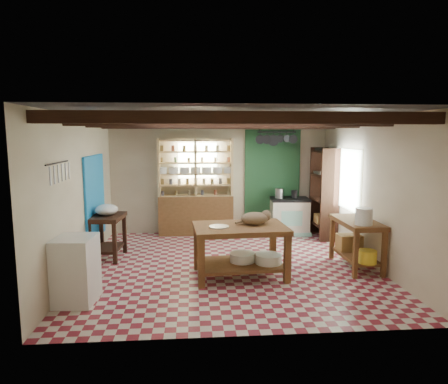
{
  "coord_description": "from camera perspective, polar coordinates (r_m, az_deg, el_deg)",
  "views": [
    {
      "loc": [
        -0.63,
        -6.74,
        2.27
      ],
      "look_at": [
        -0.06,
        0.3,
        1.26
      ],
      "focal_mm": 32.0,
      "sensor_mm": 36.0,
      "label": 1
    }
  ],
  "objects": [
    {
      "name": "wicker_basket",
      "position": [
        7.57,
        17.45,
        -6.87
      ],
      "size": [
        0.4,
        0.32,
        0.28
      ],
      "primitive_type": "cube",
      "rotation": [
        0.0,
        0.0,
        0.01
      ],
      "color": "#AD8246",
      "rests_on": "right_counter"
    },
    {
      "name": "window_right",
      "position": [
        8.38,
        17.2,
        1.79
      ],
      "size": [
        0.02,
        1.3,
        1.2
      ],
      "primitive_type": "cube",
      "color": "silver",
      "rests_on": "wall_right"
    },
    {
      "name": "wall_left",
      "position": [
        7.06,
        -19.92,
        -0.27
      ],
      "size": [
        0.04,
        5.0,
        2.6
      ],
      "primitive_type": "cube",
      "color": "beige",
      "rests_on": "floor"
    },
    {
      "name": "basin_large",
      "position": [
        6.61,
        2.63,
        -9.3
      ],
      "size": [
        0.44,
        0.44,
        0.14
      ],
      "primitive_type": "cylinder",
      "rotation": [
        0.0,
        0.0,
        0.07
      ],
      "color": "white",
      "rests_on": "work_table"
    },
    {
      "name": "ceiling",
      "position": [
        6.78,
        0.75,
        10.9
      ],
      "size": [
        5.0,
        5.0,
        0.02
      ],
      "primitive_type": "cube",
      "color": "#424246",
      "rests_on": "wall_back"
    },
    {
      "name": "floor",
      "position": [
        7.14,
        0.71,
        -10.51
      ],
      "size": [
        5.0,
        5.0,
        0.02
      ],
      "primitive_type": "cube",
      "color": "maroon",
      "rests_on": "ground"
    },
    {
      "name": "right_counter",
      "position": [
        7.29,
        18.37,
        -7.03
      ],
      "size": [
        0.59,
        1.17,
        0.83
      ],
      "primitive_type": "cube",
      "rotation": [
        0.0,
        0.0,
        0.01
      ],
      "color": "brown",
      "rests_on": "floor"
    },
    {
      "name": "white_cabinet",
      "position": [
        5.88,
        -20.39,
        -10.38
      ],
      "size": [
        0.55,
        0.64,
        0.91
      ],
      "primitive_type": "cube",
      "rotation": [
        0.0,
        0.0,
        -0.07
      ],
      "color": "white",
      "rests_on": "floor"
    },
    {
      "name": "ceiling_beams",
      "position": [
        6.77,
        0.74,
        9.89
      ],
      "size": [
        5.0,
        3.8,
        0.15
      ],
      "primitive_type": "cube",
      "color": "#341C12",
      "rests_on": "ceiling"
    },
    {
      "name": "utensil_rail",
      "position": [
        5.85,
        -22.65,
        2.68
      ],
      "size": [
        0.06,
        0.9,
        0.28
      ],
      "primitive_type": "cube",
      "color": "black",
      "rests_on": "wall_left"
    },
    {
      "name": "stove",
      "position": [
        9.35,
        9.34,
        -3.4
      ],
      "size": [
        0.89,
        0.63,
        0.84
      ],
      "primitive_type": "cube",
      "rotation": [
        0.0,
        0.0,
        -0.06
      ],
      "color": "beige",
      "rests_on": "floor"
    },
    {
      "name": "green_wall_patch",
      "position": [
        9.45,
        6.9,
        1.86
      ],
      "size": [
        1.3,
        0.04,
        2.3
      ],
      "primitive_type": "cube",
      "color": "#1C4727",
      "rests_on": "wall_back"
    },
    {
      "name": "yellow_tub",
      "position": [
        6.92,
        19.82,
        -8.68
      ],
      "size": [
        0.29,
        0.29,
        0.21
      ],
      "primitive_type": "cylinder",
      "rotation": [
        0.0,
        0.0,
        0.01
      ],
      "color": "gold",
      "rests_on": "right_counter"
    },
    {
      "name": "work_table",
      "position": [
        6.52,
        2.29,
        -8.41
      ],
      "size": [
        1.53,
        1.08,
        0.83
      ],
      "primitive_type": "cube",
      "rotation": [
        0.0,
        0.0,
        0.07
      ],
      "color": "brown",
      "rests_on": "floor"
    },
    {
      "name": "enamel_bowl",
      "position": [
        7.63,
        -16.42,
        -2.44
      ],
      "size": [
        0.45,
        0.45,
        0.21
      ],
      "primitive_type": "ellipsoid",
      "rotation": [
        0.0,
        0.0,
        -0.08
      ],
      "color": "white",
      "rests_on": "prep_table"
    },
    {
      "name": "blue_wall_patch",
      "position": [
        7.94,
        -17.95,
        -0.76
      ],
      "size": [
        0.04,
        1.4,
        1.6
      ],
      "primitive_type": "cube",
      "color": "#1B81D0",
      "rests_on": "wall_left"
    },
    {
      "name": "wall_back",
      "position": [
        9.31,
        -0.7,
        2.13
      ],
      "size": [
        5.0,
        0.04,
        2.6
      ],
      "primitive_type": "cube",
      "color": "beige",
      "rests_on": "floor"
    },
    {
      "name": "prep_table",
      "position": [
        7.73,
        -16.27,
        -6.16
      ],
      "size": [
        0.62,
        0.85,
        0.81
      ],
      "primitive_type": "cube",
      "rotation": [
        0.0,
        0.0,
        -0.08
      ],
      "color": "#341C12",
      "rests_on": "floor"
    },
    {
      "name": "kettle_left",
      "position": [
        9.22,
        7.89,
        -0.19
      ],
      "size": [
        0.2,
        0.2,
        0.22
      ],
      "primitive_type": "cylinder",
      "rotation": [
        0.0,
        0.0,
        -0.06
      ],
      "color": "#B9B8C1",
      "rests_on": "stove"
    },
    {
      "name": "white_bucket",
      "position": [
        6.84,
        19.35,
        -3.3
      ],
      "size": [
        0.28,
        0.28,
        0.27
      ],
      "primitive_type": "cylinder",
      "rotation": [
        0.0,
        0.0,
        0.01
      ],
      "color": "white",
      "rests_on": "right_counter"
    },
    {
      "name": "window_back",
      "position": [
        9.24,
        -3.8,
        4.55
      ],
      "size": [
        0.9,
        0.02,
        0.8
      ],
      "primitive_type": "cube",
      "color": "silver",
      "rests_on": "wall_back"
    },
    {
      "name": "wall_right",
      "position": [
        7.49,
        20.13,
        0.17
      ],
      "size": [
        0.04,
        5.0,
        2.6
      ],
      "primitive_type": "cube",
      "color": "beige",
      "rests_on": "floor"
    },
    {
      "name": "basin_small",
      "position": [
        6.56,
        6.37,
        -9.46
      ],
      "size": [
        0.45,
        0.45,
        0.15
      ],
      "primitive_type": "cylinder",
      "rotation": [
        0.0,
        0.0,
        0.07
      ],
      "color": "white",
      "rests_on": "work_table"
    },
    {
      "name": "steel_tray",
      "position": [
        6.31,
        -0.74,
        -4.97
      ],
      "size": [
        0.34,
        0.34,
        0.02
      ],
      "primitive_type": "cylinder",
      "rotation": [
        0.0,
        0.0,
        0.07
      ],
      "color": "#B9B8C1",
      "rests_on": "work_table"
    },
    {
      "name": "wall_front",
      "position": [
        4.39,
        3.76,
        -4.66
      ],
      "size": [
        5.0,
        0.04,
        2.6
      ],
      "primitive_type": "cube",
      "color": "beige",
      "rests_on": "floor"
    },
    {
      "name": "pot_rack",
      "position": [
        8.99,
        7.54,
        7.47
      ],
      "size": [
        0.86,
        0.12,
        0.36
      ],
      "primitive_type": "cube",
      "color": "black",
      "rests_on": "ceiling"
    },
    {
      "name": "tall_rack",
      "position": [
        9.11,
        14.08,
        -0.15
      ],
      "size": [
        0.4,
        0.86,
        2.0
      ],
      "primitive_type": "cube",
      "color": "#341C12",
      "rests_on": "floor"
    },
    {
      "name": "shelving_unit",
      "position": [
        9.12,
        -4.06,
        0.72
      ],
      "size": [
        1.7,
        0.34,
        2.2
      ],
      "primitive_type": "cube",
      "color": "#DBB97E",
      "rests_on": "floor"
    },
    {
      "name": "cat",
      "position": [
        6.49,
        4.41,
        -3.78
      ],
      "size": [
        0.52,
        0.44,
        0.2
      ],
      "primitive_type": "ellipsoid",
      "rotation": [
        0.0,
        0.0,
        0.24
      ],
      "color": "#917454",
      "rests_on": "work_table"
    },
    {
      "name": "kettle_right",
      "position": [
        9.28,
        10.02,
        -0.3
      ],
      "size": [
        0.15,
        0.15,
        0.18
      ],
      "primitive_type": "cylinder",
      "rotation": [
        0.0,
        0.0,
        -0.06
      ],
      "color": "black",
      "rests_on": "stove"
    }
  ]
}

